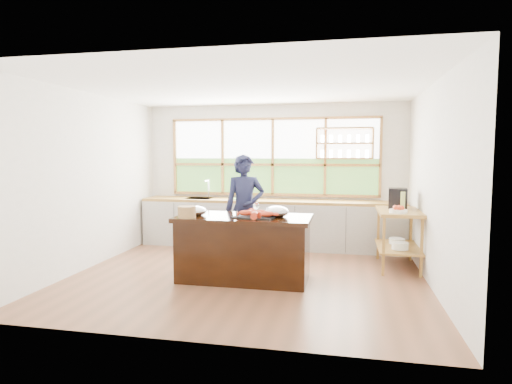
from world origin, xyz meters
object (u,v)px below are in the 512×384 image
(cook, at_px, (245,209))
(espresso_machine, at_px, (398,198))
(island, at_px, (244,248))
(wicker_basket, at_px, (187,212))

(cook, distance_m, espresso_machine, 2.43)
(island, distance_m, cook, 1.01)
(island, height_order, cook, cook)
(island, distance_m, espresso_machine, 2.62)
(island, xyz_separation_m, cook, (-0.20, 0.89, 0.42))
(espresso_machine, height_order, wicker_basket, espresso_machine)
(island, xyz_separation_m, espresso_machine, (2.19, 1.31, 0.61))
(cook, distance_m, wicker_basket, 1.31)
(wicker_basket, bearing_deg, cook, 66.36)
(island, relative_size, cook, 1.06)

